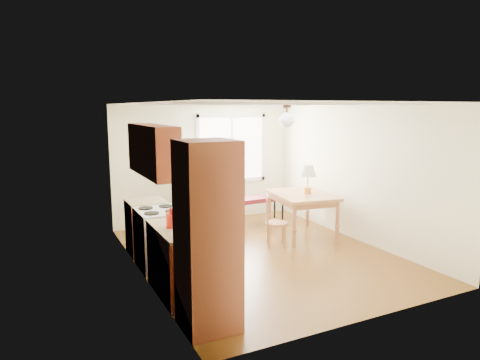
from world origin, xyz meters
TOP-DOWN VIEW (x-y plane):
  - room_shell at (0.00, 0.00)m, footprint 4.60×5.60m
  - kitchen_run at (-1.72, -0.63)m, footprint 0.65×3.40m
  - window_unit at (0.60, 2.47)m, footprint 1.64×0.05m
  - pendant_light at (0.70, 0.40)m, footprint 0.26×0.26m
  - refrigerator at (-0.23, 2.12)m, footprint 0.71×0.72m
  - bench at (0.93, 1.84)m, footprint 1.23×0.51m
  - dining_table at (1.20, 0.60)m, footprint 1.17×1.46m
  - chair at (0.38, 0.32)m, footprint 0.45×0.44m
  - table_lamp at (1.28, 0.54)m, footprint 0.31×0.31m
  - coffee_maker at (-1.72, -1.32)m, footprint 0.19×0.24m
  - kettle at (-1.79, -0.81)m, footprint 0.14×0.14m

SIDE VIEW (x-z plane):
  - bench at x=0.93m, z-range 0.22..0.78m
  - chair at x=0.38m, z-range 0.06..0.97m
  - dining_table at x=1.20m, z-range 0.31..1.14m
  - refrigerator at x=-0.23m, z-range 0.00..1.63m
  - kitchen_run at x=-1.72m, z-range -0.26..1.94m
  - kettle at x=-1.79m, z-range 0.88..1.14m
  - coffee_maker at x=-1.72m, z-range 0.85..1.20m
  - table_lamp at x=1.28m, z-range 0.95..1.49m
  - room_shell at x=0.00m, z-range -0.06..2.56m
  - window_unit at x=0.60m, z-range 0.79..2.31m
  - pendant_light at x=0.70m, z-range 2.04..2.44m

